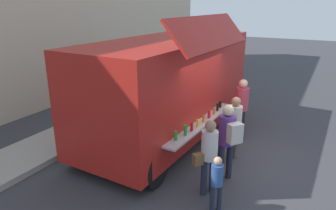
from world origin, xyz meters
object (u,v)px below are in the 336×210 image
at_px(customer_front_ordering, 234,123).
at_px(customer_rear_waiting, 209,151).
at_px(child_near_queue, 217,179).
at_px(customer_mid_with_backpack, 228,136).
at_px(food_truck_main, 170,85).
at_px(trash_bin, 160,86).
at_px(customer_extra_browsing, 242,104).

relative_size(customer_front_ordering, customer_rear_waiting, 1.01).
xyz_separation_m(customer_rear_waiting, child_near_queue, (-0.45, -0.36, -0.29)).
bearing_deg(customer_rear_waiting, customer_mid_with_backpack, -68.30).
xyz_separation_m(food_truck_main, customer_mid_with_backpack, (-1.52, -2.26, -0.50)).
distance_m(trash_bin, child_near_queue, 7.80).
distance_m(trash_bin, customer_front_ordering, 5.97).
bearing_deg(customer_front_ordering, customer_extra_browsing, -67.72).
distance_m(food_truck_main, customer_extra_browsing, 2.17).
height_order(trash_bin, customer_extra_browsing, customer_extra_browsing).
bearing_deg(child_near_queue, trash_bin, -5.09).
bearing_deg(customer_rear_waiting, child_near_queue, 163.69).
height_order(trash_bin, customer_rear_waiting, customer_rear_waiting).
xyz_separation_m(food_truck_main, customer_extra_browsing, (0.93, -1.89, -0.52)).
relative_size(trash_bin, customer_front_ordering, 0.55).
distance_m(customer_mid_with_backpack, customer_rear_waiting, 0.73).
xyz_separation_m(food_truck_main, customer_front_ordering, (-0.48, -2.10, -0.60)).
height_order(customer_front_ordering, customer_rear_waiting, customer_front_ordering).
bearing_deg(customer_extra_browsing, customer_rear_waiting, 56.32).
xyz_separation_m(customer_mid_with_backpack, customer_rear_waiting, (-0.70, 0.17, -0.12)).
distance_m(customer_mid_with_backpack, child_near_queue, 1.23).
distance_m(food_truck_main, child_near_queue, 3.73).
bearing_deg(customer_rear_waiting, food_truck_main, -11.01).
bearing_deg(trash_bin, food_truck_main, -146.46).
relative_size(customer_rear_waiting, customer_extra_browsing, 0.92).
distance_m(food_truck_main, trash_bin, 4.35).
xyz_separation_m(trash_bin, customer_rear_waiting, (-5.71, -4.41, 0.53)).
bearing_deg(child_near_queue, customer_extra_browsing, -33.98).
xyz_separation_m(customer_rear_waiting, customer_extra_browsing, (3.15, 0.20, 0.09)).
relative_size(food_truck_main, customer_extra_browsing, 3.57).
xyz_separation_m(trash_bin, child_near_queue, (-6.17, -4.77, 0.23)).
relative_size(trash_bin, child_near_queue, 0.79).
bearing_deg(trash_bin, child_near_queue, -142.31).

